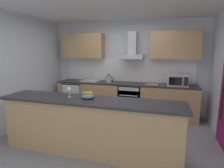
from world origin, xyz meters
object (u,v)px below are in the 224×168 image
wine_glass (69,90)px  sink (91,80)px  refrigerator (76,96)px  range_hood (132,50)px  microwave (177,80)px  kettle (109,79)px  oven (130,99)px  fruit_bowl (88,96)px  chopping_board (152,84)px

wine_glass → sink: bearing=102.6°
refrigerator → range_hood: 2.16m
microwave → refrigerator: bearing=179.5°
microwave → kettle: size_ratio=1.73×
range_hood → microwave: bearing=-7.5°
refrigerator → sink: size_ratio=1.70×
wine_glass → oven: bearing=70.7°
range_hood → oven: bearing=-90.0°
sink → fruit_bowl: 2.19m
refrigerator → wine_glass: wine_glass is taller
refrigerator → fruit_bowl: size_ratio=3.86×
kettle → sink: bearing=175.4°
kettle → oven: bearing=3.2°
oven → range_hood: range_hood is taller
oven → fruit_bowl: fruit_bowl is taller
chopping_board → kettle: bearing=-179.5°
microwave → sink: 2.36m
wine_glass → fruit_bowl: bearing=1.1°
sink → refrigerator: bearing=-178.4°
wine_glass → fruit_bowl: 0.36m
sink → fruit_bowl: (0.81, -2.03, 0.08)m
sink → range_hood: range_hood is taller
refrigerator → kettle: (1.06, -0.03, 0.58)m
wine_glass → fruit_bowl: size_ratio=0.81×
microwave → chopping_board: size_ratio=1.47×
kettle → range_hood: 1.00m
range_hood → fruit_bowl: range_hood is taller
wine_glass → refrigerator: bearing=115.3°
microwave → range_hood: bearing=172.5°
oven → sink: sink is taller
sink → chopping_board: size_ratio=1.47×
sink → wine_glass: 2.10m
oven → wine_glass: wine_glass is taller
microwave → sink: (-2.36, 0.04, -0.12)m
refrigerator → chopping_board: bearing=-0.5°
wine_glass → chopping_board: (1.29, 2.01, -0.18)m
microwave → wine_glass: 2.76m
kettle → wine_glass: size_ratio=1.62×
range_hood → wine_glass: 2.38m
refrigerator → chopping_board: 2.30m
range_hood → chopping_board: (0.58, -0.15, -0.88)m
sink → wine_glass: bearing=-77.4°
refrigerator → chopping_board: size_ratio=2.50×
fruit_bowl → chopping_board: fruit_bowl is taller
sink → wine_glass: size_ratio=2.81×
microwave → wine_glass: microwave is taller
oven → sink: 1.26m
oven → kettle: kettle is taller
refrigerator → microwave: 2.93m
wine_glass → range_hood: bearing=71.8°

